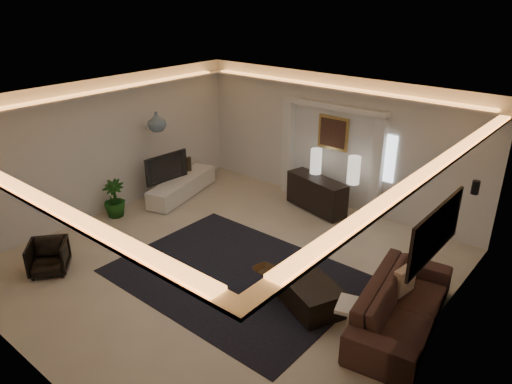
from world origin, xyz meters
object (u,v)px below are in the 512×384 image
Objects in this scene: coffee_table at (306,292)px; console at (317,194)px; sofa at (402,305)px; armchair at (49,257)px.

console is at bearing 144.83° from coffee_table.
console is 1.18× the size of coffee_table.
sofa is 5.89m from armchair.
coffee_table is (-1.37, -0.42, -0.15)m from sofa.
sofa is 3.86× the size of armchair.
console reaches higher than coffee_table.
console is 0.60× the size of sofa.
console reaches higher than armchair.
coffee_table is 1.96× the size of armchair.
console is at bearing 16.06° from armchair.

